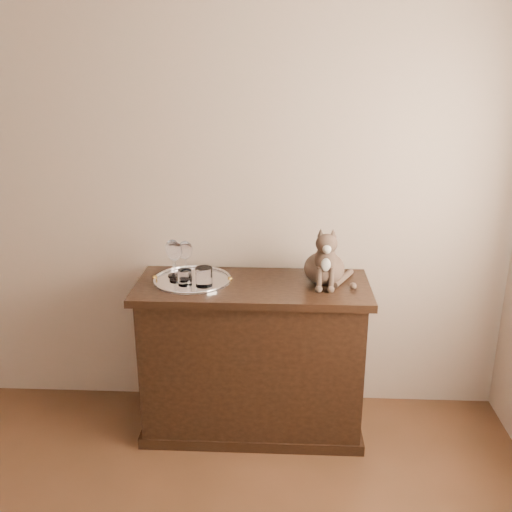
{
  "coord_description": "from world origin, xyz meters",
  "views": [
    {
      "loc": [
        0.75,
        -0.77,
        1.92
      ],
      "look_at": [
        0.62,
        1.95,
        1.0
      ],
      "focal_mm": 40.0,
      "sensor_mm": 36.0,
      "label": 1
    }
  ],
  "objects_px": {
    "sideboard": "(253,358)",
    "wine_glass_d": "(185,260)",
    "wine_glass_a": "(173,258)",
    "tumbler_a": "(204,277)",
    "tumbler_b": "(185,278)",
    "tray": "(192,281)",
    "wine_glass_c": "(175,261)",
    "cat": "(325,253)"
  },
  "relations": [
    {
      "from": "sideboard",
      "to": "wine_glass_d",
      "type": "xyz_separation_m",
      "value": [
        -0.35,
        0.05,
        0.53
      ]
    },
    {
      "from": "wine_glass_a",
      "to": "wine_glass_d",
      "type": "bearing_deg",
      "value": -23.4
    },
    {
      "from": "tumbler_a",
      "to": "tumbler_b",
      "type": "relative_size",
      "value": 1.21
    },
    {
      "from": "sideboard",
      "to": "wine_glass_d",
      "type": "bearing_deg",
      "value": 172.62
    },
    {
      "from": "tray",
      "to": "wine_glass_d",
      "type": "xyz_separation_m",
      "value": [
        -0.04,
        0.03,
        0.11
      ]
    },
    {
      "from": "wine_glass_a",
      "to": "tumbler_b",
      "type": "bearing_deg",
      "value": -57.01
    },
    {
      "from": "tumbler_a",
      "to": "sideboard",
      "type": "bearing_deg",
      "value": 13.31
    },
    {
      "from": "wine_glass_c",
      "to": "cat",
      "type": "relative_size",
      "value": 0.66
    },
    {
      "from": "wine_glass_c",
      "to": "tumbler_b",
      "type": "bearing_deg",
      "value": -45.18
    },
    {
      "from": "tumbler_a",
      "to": "wine_glass_d",
      "type": "bearing_deg",
      "value": 136.67
    },
    {
      "from": "wine_glass_a",
      "to": "cat",
      "type": "bearing_deg",
      "value": -2.99
    },
    {
      "from": "wine_glass_c",
      "to": "tumbler_b",
      "type": "relative_size",
      "value": 2.65
    },
    {
      "from": "wine_glass_a",
      "to": "cat",
      "type": "distance_m",
      "value": 0.79
    },
    {
      "from": "wine_glass_d",
      "to": "tumbler_a",
      "type": "relative_size",
      "value": 2.1
    },
    {
      "from": "sideboard",
      "to": "tumbler_b",
      "type": "height_order",
      "value": "tumbler_b"
    },
    {
      "from": "tumbler_a",
      "to": "cat",
      "type": "relative_size",
      "value": 0.3
    },
    {
      "from": "wine_glass_c",
      "to": "tumbler_b",
      "type": "xyz_separation_m",
      "value": [
        0.06,
        -0.06,
        -0.07
      ]
    },
    {
      "from": "tumbler_b",
      "to": "cat",
      "type": "xyz_separation_m",
      "value": [
        0.7,
        0.09,
        0.11
      ]
    },
    {
      "from": "tray",
      "to": "cat",
      "type": "bearing_deg",
      "value": 1.26
    },
    {
      "from": "wine_glass_d",
      "to": "tray",
      "type": "bearing_deg",
      "value": -34.59
    },
    {
      "from": "sideboard",
      "to": "wine_glass_a",
      "type": "height_order",
      "value": "wine_glass_a"
    },
    {
      "from": "tray",
      "to": "tumbler_a",
      "type": "relative_size",
      "value": 4.15
    },
    {
      "from": "wine_glass_c",
      "to": "cat",
      "type": "distance_m",
      "value": 0.76
    },
    {
      "from": "wine_glass_a",
      "to": "cat",
      "type": "xyz_separation_m",
      "value": [
        0.78,
        -0.04,
        0.05
      ]
    },
    {
      "from": "wine_glass_c",
      "to": "wine_glass_d",
      "type": "xyz_separation_m",
      "value": [
        0.05,
        0.04,
        -0.0
      ]
    },
    {
      "from": "wine_glass_a",
      "to": "sideboard",
      "type": "bearing_deg",
      "value": -10.25
    },
    {
      "from": "wine_glass_c",
      "to": "cat",
      "type": "bearing_deg",
      "value": 1.97
    },
    {
      "from": "wine_glass_c",
      "to": "tumbler_b",
      "type": "height_order",
      "value": "wine_glass_c"
    },
    {
      "from": "sideboard",
      "to": "wine_glass_d",
      "type": "relative_size",
      "value": 5.93
    },
    {
      "from": "wine_glass_d",
      "to": "wine_glass_c",
      "type": "bearing_deg",
      "value": -142.49
    },
    {
      "from": "wine_glass_c",
      "to": "sideboard",
      "type": "bearing_deg",
      "value": -1.25
    },
    {
      "from": "tumbler_a",
      "to": "tumbler_b",
      "type": "distance_m",
      "value": 0.1
    },
    {
      "from": "tumbler_b",
      "to": "cat",
      "type": "distance_m",
      "value": 0.72
    },
    {
      "from": "sideboard",
      "to": "tumbler_b",
      "type": "xyz_separation_m",
      "value": [
        -0.34,
        -0.05,
        0.47
      ]
    },
    {
      "from": "wine_glass_c",
      "to": "tumbler_a",
      "type": "relative_size",
      "value": 2.19
    },
    {
      "from": "wine_glass_a",
      "to": "wine_glass_d",
      "type": "xyz_separation_m",
      "value": [
        0.07,
        -0.03,
        0.0
      ]
    },
    {
      "from": "wine_glass_d",
      "to": "wine_glass_a",
      "type": "bearing_deg",
      "value": 156.6
    },
    {
      "from": "wine_glass_c",
      "to": "tumbler_a",
      "type": "height_order",
      "value": "wine_glass_c"
    },
    {
      "from": "sideboard",
      "to": "wine_glass_c",
      "type": "xyz_separation_m",
      "value": [
        -0.4,
        0.01,
        0.54
      ]
    },
    {
      "from": "tumbler_b",
      "to": "wine_glass_a",
      "type": "bearing_deg",
      "value": 122.99
    },
    {
      "from": "tumbler_a",
      "to": "tray",
      "type": "bearing_deg",
      "value": 132.96
    },
    {
      "from": "tray",
      "to": "wine_glass_c",
      "type": "bearing_deg",
      "value": -172.41
    }
  ]
}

